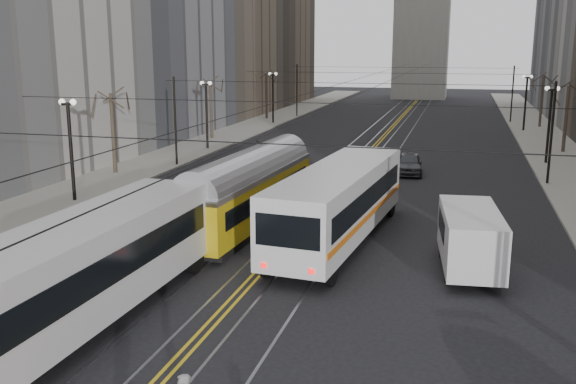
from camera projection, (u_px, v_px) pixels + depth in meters
The scene contains 12 objects.
sidewalk_left at pixel (222, 138), 62.33m from camera, with size 5.00×140.00×0.15m, color gray.
sidewalk_right at pixel (552, 150), 54.69m from camera, with size 5.00×140.00×0.15m, color gray.
streetcar_rails at pixel (377, 144), 58.53m from camera, with size 4.80×130.00×0.02m, color gray.
centre_lines at pixel (377, 144), 58.52m from camera, with size 0.42×130.00×0.01m, color gold.
lamp_posts at pixel (346, 137), 42.61m from camera, with size 27.60×57.20×5.60m.
street_trees at pixel (361, 126), 48.73m from camera, with size 31.68×53.28×5.60m.
trolley_wires at pixel (360, 114), 48.12m from camera, with size 25.96×120.00×6.60m.
transit_bus at pixel (80, 276), 19.88m from camera, with size 2.84×13.65×3.41m, color beige.
streetcar at pixel (250, 196), 31.51m from camera, with size 2.33×12.57×2.96m, color gold.
rear_bus at pixel (339, 205), 28.76m from camera, with size 2.85×13.13×3.43m, color silver.
cargo_van at pixel (470, 241), 25.11m from camera, with size 2.12×5.52×2.44m, color silver.
sedan_grey at pixel (409, 163), 44.78m from camera, with size 1.75×4.34×1.48m, color #3A3C40.
Camera 1 is at (7.34, -13.15, 8.64)m, focal length 40.00 mm.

